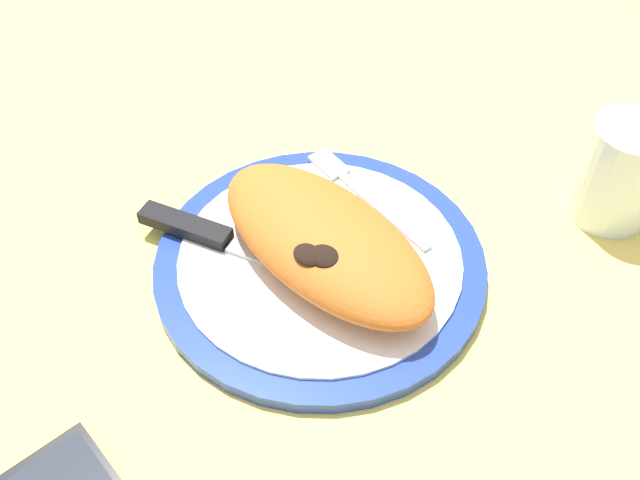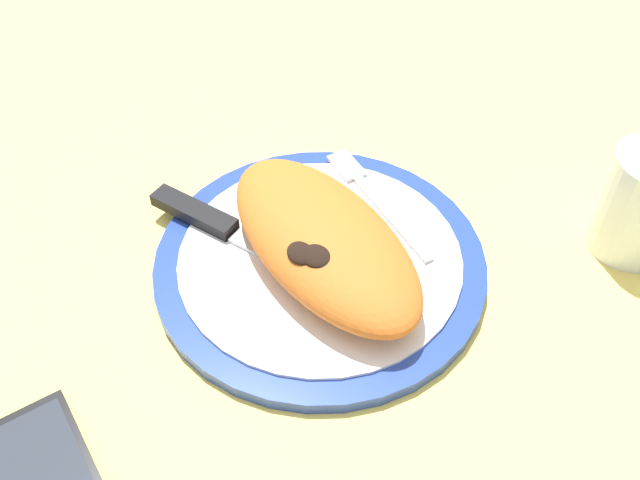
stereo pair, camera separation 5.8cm
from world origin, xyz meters
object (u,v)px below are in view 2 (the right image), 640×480
(fork, at_px, (370,193))
(plate, at_px, (320,262))
(calzone, at_px, (322,241))
(water_glass, at_px, (640,209))
(knife, at_px, (221,226))
(smartphone, at_px, (46,477))

(fork, bearing_deg, plate, 118.89)
(calzone, relative_size, water_glass, 2.38)
(plate, bearing_deg, knife, 40.68)
(smartphone, bearing_deg, water_glass, -93.88)
(fork, xyz_separation_m, water_glass, (-0.15, -0.17, 0.02))
(fork, distance_m, smartphone, 0.35)
(calzone, height_order, knife, calzone)
(calzone, relative_size, fork, 1.45)
(knife, distance_m, water_glass, 0.36)
(fork, bearing_deg, water_glass, -131.27)
(plate, xyz_separation_m, knife, (0.07, 0.06, 0.01))
(knife, xyz_separation_m, water_glass, (-0.18, -0.31, 0.02))
(knife, bearing_deg, calzone, -142.63)
(plate, distance_m, calzone, 0.03)
(smartphone, distance_m, water_glass, 0.51)
(knife, relative_size, smartphone, 1.66)
(water_glass, bearing_deg, calzone, 67.83)
(calzone, bearing_deg, knife, 37.37)
(calzone, distance_m, fork, 0.10)
(fork, bearing_deg, knife, 79.08)
(plate, distance_m, fork, 0.09)
(knife, bearing_deg, fork, -100.92)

